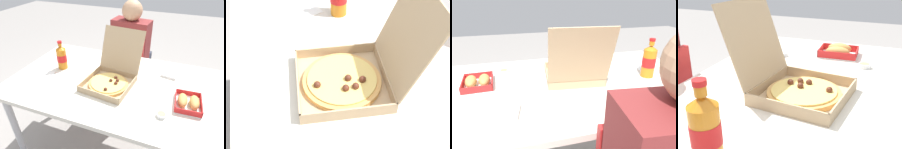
{
  "view_description": "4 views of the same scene",
  "coord_description": "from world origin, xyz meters",
  "views": [
    {
      "loc": [
        0.39,
        -1.05,
        1.49
      ],
      "look_at": [
        -0.03,
        0.02,
        0.77
      ],
      "focal_mm": 30.72,
      "sensor_mm": 36.0,
      "label": 1
    },
    {
      "loc": [
        0.65,
        -0.25,
        1.47
      ],
      "look_at": [
        -0.05,
        -0.07,
        0.75
      ],
      "focal_mm": 47.45,
      "sensor_mm": 36.0,
      "label": 2
    },
    {
      "loc": [
        0.31,
        0.98,
        1.2
      ],
      "look_at": [
        0.03,
        -0.07,
        0.74
      ],
      "focal_mm": 32.84,
      "sensor_mm": 36.0,
      "label": 3
    },
    {
      "loc": [
        -0.9,
        -0.35,
        1.19
      ],
      "look_at": [
        0.0,
        0.0,
        0.8
      ],
      "focal_mm": 45.52,
      "sensor_mm": 36.0,
      "label": 4
    }
  ],
  "objects": [
    {
      "name": "dining_table",
      "position": [
        0.0,
        0.0,
        0.66
      ],
      "size": [
        1.47,
        0.87,
        0.73
      ],
      "color": "silver",
      "rests_on": "ground_plane"
    },
    {
      "name": "paper_menu",
      "position": [
        -0.55,
        -0.14,
        0.73
      ],
      "size": [
        0.25,
        0.21,
        0.0
      ],
      "primitive_type": "cube",
      "rotation": [
        0.0,
        0.0,
        0.35
      ],
      "color": "white",
      "rests_on": "dining_table"
    },
    {
      "name": "pizza_box_open",
      "position": [
        -0.02,
        -0.03,
        0.77
      ],
      "size": [
        0.35,
        0.44,
        0.33
      ],
      "color": "tan",
      "rests_on": "dining_table"
    }
  ]
}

